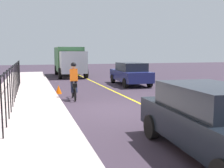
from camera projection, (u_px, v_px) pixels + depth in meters
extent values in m
plane|color=#352A37|center=(111.00, 109.00, 10.61)|extent=(80.00, 80.00, 0.00)
cube|color=yellow|center=(147.00, 107.00, 11.09)|extent=(36.00, 0.12, 0.01)
cube|color=#B9A6A6|center=(23.00, 113.00, 9.60)|extent=(40.00, 3.20, 0.15)
cylinder|color=black|center=(2.00, 107.00, 6.49)|extent=(0.04, 0.04, 1.60)
cylinder|color=black|center=(5.00, 100.00, 7.45)|extent=(0.04, 0.04, 1.60)
cylinder|color=black|center=(8.00, 95.00, 8.41)|extent=(0.04, 0.04, 1.60)
cylinder|color=black|center=(10.00, 90.00, 9.36)|extent=(0.04, 0.04, 1.60)
cylinder|color=black|center=(12.00, 87.00, 10.32)|extent=(0.04, 0.04, 1.60)
cylinder|color=black|center=(14.00, 84.00, 11.27)|extent=(0.04, 0.04, 1.60)
cylinder|color=black|center=(15.00, 81.00, 12.23)|extent=(0.04, 0.04, 1.60)
cylinder|color=black|center=(16.00, 79.00, 13.19)|extent=(0.04, 0.04, 1.60)
cylinder|color=black|center=(17.00, 77.00, 14.14)|extent=(0.04, 0.04, 1.60)
cylinder|color=black|center=(18.00, 76.00, 15.10)|extent=(0.04, 0.04, 1.60)
cylinder|color=black|center=(18.00, 74.00, 16.05)|extent=(0.04, 0.04, 1.60)
cylinder|color=black|center=(19.00, 73.00, 17.01)|extent=(0.04, 0.04, 1.60)
cylinder|color=black|center=(20.00, 72.00, 17.97)|extent=(0.04, 0.04, 1.60)
cube|color=black|center=(11.00, 68.00, 10.23)|extent=(16.15, 0.04, 0.04)
torus|color=black|center=(73.00, 91.00, 13.37)|extent=(0.66, 0.09, 0.66)
torus|color=black|center=(75.00, 94.00, 12.36)|extent=(0.66, 0.09, 0.66)
cube|color=black|center=(74.00, 88.00, 12.83)|extent=(0.93, 0.09, 0.24)
cylinder|color=black|center=(74.00, 85.00, 12.67)|extent=(0.03, 0.03, 0.35)
cube|color=#E15B13|center=(74.00, 75.00, 12.66)|extent=(0.36, 0.38, 0.63)
sphere|color=tan|center=(73.00, 66.00, 12.66)|extent=(0.22, 0.22, 0.22)
sphere|color=black|center=(73.00, 65.00, 12.65)|extent=(0.26, 0.26, 0.26)
cylinder|color=#191E38|center=(72.00, 86.00, 12.68)|extent=(0.34, 0.14, 0.65)
cylinder|color=#191E38|center=(76.00, 86.00, 12.73)|extent=(0.34, 0.14, 0.65)
cube|color=black|center=(75.00, 85.00, 12.35)|extent=(0.25, 0.21, 0.18)
cube|color=navy|center=(130.00, 75.00, 18.50)|extent=(4.46, 1.95, 0.70)
cube|color=#1E232D|center=(131.00, 67.00, 18.23)|extent=(2.52, 1.67, 0.56)
cylinder|color=black|center=(113.00, 79.00, 19.75)|extent=(0.65, 0.24, 0.64)
cylinder|color=black|center=(134.00, 78.00, 20.20)|extent=(0.65, 0.24, 0.64)
cylinder|color=black|center=(125.00, 83.00, 16.89)|extent=(0.65, 0.24, 0.64)
cylinder|color=black|center=(150.00, 82.00, 17.34)|extent=(0.65, 0.24, 0.64)
cube|color=black|center=(215.00, 127.00, 5.74)|extent=(4.49, 2.03, 0.70)
cube|color=#1E232D|center=(210.00, 98.00, 5.85)|extent=(2.55, 1.71, 0.56)
cylinder|color=black|center=(207.00, 123.00, 7.43)|extent=(0.65, 0.25, 0.64)
cylinder|color=black|center=(152.00, 127.00, 7.01)|extent=(0.65, 0.25, 0.64)
cube|color=#34633A|center=(68.00, 59.00, 25.89)|extent=(4.80, 2.49, 2.30)
cube|color=#B3BCC9|center=(73.00, 62.00, 22.66)|extent=(1.86, 2.24, 1.90)
cylinder|color=black|center=(86.00, 73.00, 23.22)|extent=(0.97, 0.32, 0.96)
cylinder|color=black|center=(60.00, 73.00, 22.59)|extent=(0.97, 0.32, 0.96)
cylinder|color=black|center=(78.00, 70.00, 27.35)|extent=(0.97, 0.32, 0.96)
cylinder|color=black|center=(56.00, 70.00, 26.73)|extent=(0.97, 0.32, 0.96)
cone|color=#F65803|center=(59.00, 90.00, 14.57)|extent=(0.36, 0.36, 0.48)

